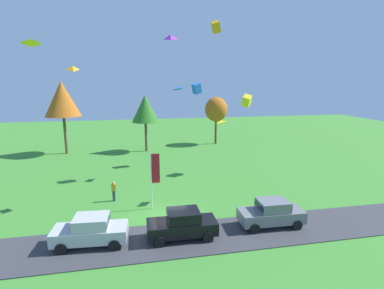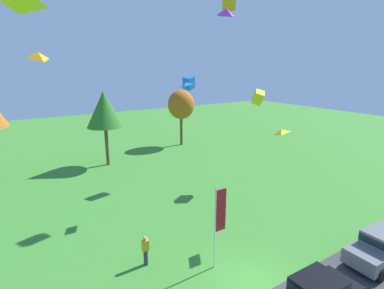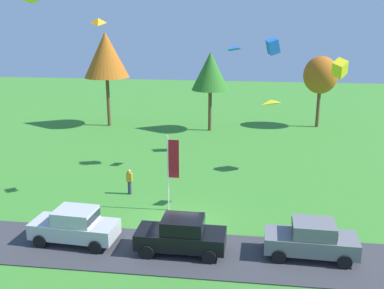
% 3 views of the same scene
% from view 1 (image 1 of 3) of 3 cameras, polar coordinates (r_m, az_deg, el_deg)
% --- Properties ---
extents(ground_plane, '(120.00, 120.00, 0.00)m').
position_cam_1_polar(ground_plane, '(22.50, -4.69, -14.03)').
color(ground_plane, '#3D842D').
extents(pavement_strip, '(36.00, 4.40, 0.06)m').
position_cam_1_polar(pavement_strip, '(19.92, -3.64, -17.58)').
color(pavement_strip, '#38383D').
rests_on(pavement_strip, ground).
extents(car_sedan_near_entrance, '(4.52, 2.21, 1.84)m').
position_cam_1_polar(car_sedan_near_entrance, '(19.80, -18.73, -15.11)').
color(car_sedan_near_entrance, '#B7B7BC').
rests_on(car_sedan_near_entrance, ground).
extents(car_sedan_far_end, '(4.43, 2.01, 1.84)m').
position_cam_1_polar(car_sedan_far_end, '(19.58, -1.84, -14.77)').
color(car_sedan_far_end, black).
rests_on(car_sedan_far_end, ground).
extents(car_sedan_by_flagpole, '(4.45, 2.06, 1.84)m').
position_cam_1_polar(car_sedan_by_flagpole, '(21.73, 14.93, -12.36)').
color(car_sedan_by_flagpole, slate).
rests_on(car_sedan_by_flagpole, ground).
extents(person_watching_sky, '(0.36, 0.24, 1.71)m').
position_cam_1_polar(person_watching_sky, '(26.09, -14.68, -8.55)').
color(person_watching_sky, '#2D334C').
rests_on(person_watching_sky, ground).
extents(tree_far_left, '(4.68, 4.68, 9.89)m').
position_cam_1_polar(tree_far_left, '(44.22, -23.50, 7.95)').
color(tree_far_left, brown).
rests_on(tree_far_left, ground).
extents(tree_center_back, '(3.79, 3.79, 8.01)m').
position_cam_1_polar(tree_center_back, '(42.71, -8.91, 6.73)').
color(tree_center_back, brown).
rests_on(tree_center_back, ground).
extents(tree_right_of_center, '(3.54, 3.54, 7.46)m').
position_cam_1_polar(tree_right_of_center, '(47.64, 4.61, 6.65)').
color(tree_right_of_center, brown).
rests_on(tree_right_of_center, ground).
extents(flag_banner, '(0.71, 0.08, 4.67)m').
position_cam_1_polar(flag_banner, '(23.35, -7.23, -5.29)').
color(flag_banner, silver).
rests_on(flag_banner, ground).
extents(kite_diamond_low_drifter, '(1.19, 1.05, 0.55)m').
position_cam_1_polar(kite_diamond_low_drifter, '(23.13, -28.35, 16.88)').
color(kite_diamond_low_drifter, yellow).
extents(kite_box_high_right, '(1.03, 1.17, 1.41)m').
position_cam_1_polar(kite_box_high_right, '(32.33, 4.57, 21.41)').
color(kite_box_high_right, orange).
extents(kite_diamond_trailing_tail, '(0.90, 0.86, 0.45)m').
position_cam_1_polar(kite_diamond_trailing_tail, '(24.65, -4.10, 19.73)').
color(kite_diamond_trailing_tail, purple).
extents(kite_box_over_trees, '(1.23, 1.56, 1.55)m').
position_cam_1_polar(kite_box_over_trees, '(32.95, 10.38, 8.23)').
color(kite_box_over_trees, yellow).
extents(kite_diamond_high_left, '(1.33, 1.28, 0.48)m').
position_cam_1_polar(kite_diamond_high_left, '(24.71, 5.53, 4.35)').
color(kite_diamond_high_left, yellow).
extents(kite_diamond_topmost, '(1.28, 1.27, 0.48)m').
position_cam_1_polar(kite_diamond_topmost, '(30.92, -2.85, 10.71)').
color(kite_diamond_topmost, blue).
extents(kite_box_near_flag, '(1.27, 1.29, 1.45)m').
position_cam_1_polar(kite_box_near_flag, '(35.72, 0.90, 10.64)').
color(kite_box_near_flag, blue).
extents(kite_diamond_mid_center, '(1.15, 1.32, 0.64)m').
position_cam_1_polar(kite_diamond_mid_center, '(30.39, -21.77, 13.43)').
color(kite_diamond_mid_center, orange).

